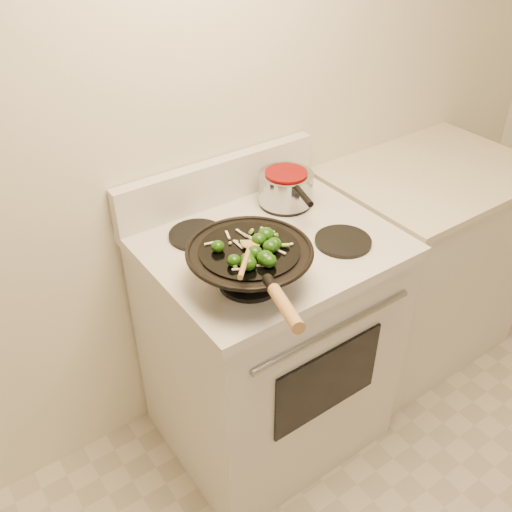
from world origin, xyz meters
TOP-DOWN VIEW (x-y plane):
  - stove at (-0.02, 1.17)m, footprint 0.78×0.67m
  - counter_unit at (0.82, 1.20)m, footprint 0.83×0.62m
  - wok at (-0.20, 1.02)m, footprint 0.36×0.57m
  - stirfry at (-0.20, 0.98)m, footprint 0.21×0.23m
  - wooden_spoon at (-0.23, 0.98)m, footprint 0.19×0.21m
  - saucepan at (0.16, 1.32)m, footprint 0.19×0.30m

SIDE VIEW (x-z plane):
  - counter_unit at x=0.82m, z-range 0.00..0.91m
  - stove at x=-0.02m, z-range -0.07..1.01m
  - saucepan at x=0.16m, z-range 0.93..1.04m
  - wok at x=-0.20m, z-range 0.90..1.09m
  - stirfry at x=-0.20m, z-range 1.04..1.08m
  - wooden_spoon at x=-0.23m, z-range 1.03..1.10m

